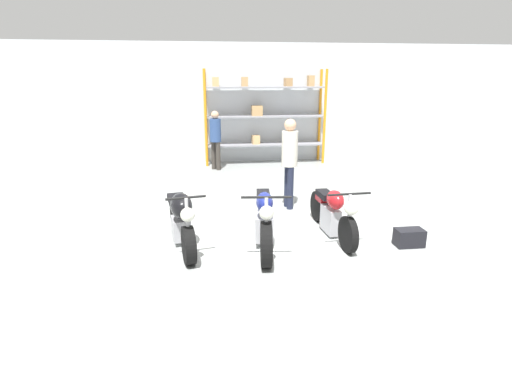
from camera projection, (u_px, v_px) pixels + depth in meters
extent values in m
plane|color=#9EA3A0|center=(259.00, 239.00, 6.62)|extent=(30.00, 30.00, 0.00)
cube|color=silver|center=(231.00, 104.00, 12.30)|extent=(30.00, 0.08, 3.60)
cylinder|color=orange|center=(206.00, 119.00, 11.70)|extent=(0.08, 0.08, 2.83)
cylinder|color=orange|center=(325.00, 117.00, 12.14)|extent=(0.08, 0.08, 2.83)
cylinder|color=orange|center=(206.00, 117.00, 12.23)|extent=(0.08, 0.08, 2.83)
cylinder|color=orange|center=(320.00, 116.00, 12.66)|extent=(0.08, 0.08, 2.83)
cube|color=gray|center=(265.00, 144.00, 12.41)|extent=(3.61, 0.55, 0.05)
cube|color=gray|center=(265.00, 116.00, 12.17)|extent=(3.61, 0.55, 0.05)
cube|color=gray|center=(265.00, 87.00, 11.94)|extent=(3.61, 0.55, 0.05)
cube|color=tan|center=(216.00, 82.00, 11.83)|extent=(0.20, 0.22, 0.27)
cube|color=tan|center=(256.00, 140.00, 12.29)|extent=(0.24, 0.29, 0.26)
cube|color=tan|center=(257.00, 111.00, 12.07)|extent=(0.33, 0.30, 0.30)
cube|color=tan|center=(311.00, 81.00, 12.14)|extent=(0.19, 0.29, 0.32)
cube|color=tan|center=(288.00, 139.00, 12.44)|extent=(0.23, 0.23, 0.26)
cube|color=tan|center=(245.00, 82.00, 11.91)|extent=(0.20, 0.21, 0.27)
cube|color=#A87F51|center=(288.00, 82.00, 12.11)|extent=(0.23, 0.29, 0.24)
cylinder|color=black|center=(189.00, 245.00, 5.68)|extent=(0.25, 0.58, 0.56)
cylinder|color=black|center=(176.00, 213.00, 7.04)|extent=(0.25, 0.58, 0.56)
cube|color=#ADADB2|center=(181.00, 228.00, 6.41)|extent=(0.34, 0.46, 0.34)
ellipsoid|color=black|center=(181.00, 206.00, 6.14)|extent=(0.43, 0.61, 0.39)
cube|color=black|center=(177.00, 199.00, 6.67)|extent=(0.37, 0.56, 0.10)
cube|color=black|center=(177.00, 204.00, 6.73)|extent=(0.30, 0.40, 0.12)
cylinder|color=#ADADB2|center=(187.00, 222.00, 5.61)|extent=(0.06, 0.06, 0.70)
sphere|color=silver|center=(188.00, 215.00, 5.51)|extent=(0.20, 0.20, 0.20)
cylinder|color=black|center=(186.00, 198.00, 5.54)|extent=(0.56, 0.14, 0.04)
cylinder|color=black|center=(266.00, 244.00, 5.59)|extent=(0.22, 0.68, 0.66)
cylinder|color=black|center=(262.00, 211.00, 7.00)|extent=(0.22, 0.68, 0.66)
cube|color=#ADADB2|center=(264.00, 226.00, 6.35)|extent=(0.32, 0.51, 0.40)
ellipsoid|color=navy|center=(265.00, 202.00, 6.06)|extent=(0.31, 0.50, 0.30)
cube|color=black|center=(263.00, 196.00, 6.57)|extent=(0.27, 0.53, 0.10)
cube|color=navy|center=(263.00, 199.00, 6.68)|extent=(0.22, 0.37, 0.12)
cylinder|color=#ADADB2|center=(266.00, 221.00, 5.52)|extent=(0.05, 0.05, 0.67)
sphere|color=silver|center=(267.00, 213.00, 5.41)|extent=(0.20, 0.20, 0.20)
cylinder|color=black|center=(266.00, 197.00, 5.45)|extent=(0.69, 0.11, 0.04)
cylinder|color=black|center=(348.00, 234.00, 6.07)|extent=(0.14, 0.57, 0.57)
cylinder|color=black|center=(318.00, 206.00, 7.40)|extent=(0.14, 0.57, 0.57)
cube|color=#ADADB2|center=(330.00, 220.00, 6.79)|extent=(0.22, 0.53, 0.43)
ellipsoid|color=#B2191E|center=(335.00, 200.00, 6.52)|extent=(0.28, 0.45, 0.30)
cube|color=black|center=(325.00, 195.00, 6.97)|extent=(0.24, 0.46, 0.10)
cube|color=#B2191E|center=(323.00, 198.00, 7.10)|extent=(0.20, 0.33, 0.12)
cylinder|color=#ADADB2|center=(349.00, 215.00, 6.00)|extent=(0.05, 0.05, 0.63)
sphere|color=silver|center=(351.00, 208.00, 5.90)|extent=(0.22, 0.22, 0.22)
cylinder|color=black|center=(349.00, 194.00, 5.94)|extent=(0.67, 0.08, 0.04)
cylinder|color=#38332D|center=(214.00, 155.00, 11.58)|extent=(0.13, 0.13, 0.82)
cylinder|color=#38332D|center=(218.00, 156.00, 11.47)|extent=(0.13, 0.13, 0.82)
cylinder|color=navy|center=(215.00, 130.00, 11.32)|extent=(0.45, 0.45, 0.65)
sphere|color=tan|center=(215.00, 115.00, 11.20)|extent=(0.22, 0.22, 0.22)
cylinder|color=#1E2338|center=(287.00, 186.00, 8.20)|extent=(0.13, 0.13, 0.88)
cylinder|color=#1E2338|center=(290.00, 188.00, 8.03)|extent=(0.13, 0.13, 0.88)
cylinder|color=beige|center=(290.00, 149.00, 7.90)|extent=(0.36, 0.36, 0.69)
sphere|color=tan|center=(290.00, 125.00, 7.77)|extent=(0.24, 0.24, 0.24)
cube|color=black|center=(409.00, 238.00, 6.32)|extent=(0.44, 0.26, 0.28)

